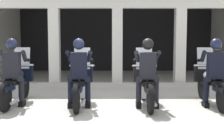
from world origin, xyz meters
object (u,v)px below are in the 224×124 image
object	(u,v)px
police_officer_far_left	(11,66)
police_officer_far_right	(214,67)
motorcycle_center_left	(79,84)
police_officer_center_left	(78,67)
motorcycle_center_right	(145,84)
motorcycle_far_left	(16,83)
motorcycle_far_right	(209,83)
police_officer_center_right	(146,67)

from	to	relation	value
police_officer_far_left	police_officer_far_right	size ratio (longest dim) A/B	1.00
motorcycle_center_left	police_officer_center_left	distance (m)	0.52
motorcycle_center_left	police_officer_far_right	bearing A→B (deg)	-22.52
police_officer_far_left	police_officer_far_right	world-z (taller)	same
police_officer_far_right	police_officer_center_left	bearing A→B (deg)	162.68
motorcycle_center_right	police_officer_far_right	distance (m)	1.63
motorcycle_far_left	police_officer_center_left	xyz separation A→B (m)	(1.56, -0.41, 0.44)
police_officer_far_left	motorcycle_center_right	distance (m)	3.15
motorcycle_center_left	police_officer_center_left	world-z (taller)	police_officer_center_left
police_officer_far_right	motorcycle_center_right	bearing A→B (deg)	154.20
motorcycle_far_left	motorcycle_center_left	distance (m)	1.56
motorcycle_center_left	police_officer_far_right	distance (m)	3.15
police_officer_far_left	motorcycle_far_right	distance (m)	4.70
motorcycle_far_left	motorcycle_center_right	size ratio (longest dim) A/B	1.00
motorcycle_far_left	motorcycle_far_right	xyz separation A→B (m)	(4.67, -0.09, 0.00)
police_officer_center_left	motorcycle_far_right	size ratio (longest dim) A/B	0.78
police_officer_center_right	motorcycle_center_left	bearing A→B (deg)	157.29
motorcycle_center_left	motorcycle_far_right	xyz separation A→B (m)	(3.11, 0.04, 0.00)
police_officer_center_left	motorcycle_far_right	distance (m)	3.16
police_officer_center_left	police_officer_far_left	bearing A→B (deg)	157.25
motorcycle_center_right	motorcycle_far_left	bearing A→B (deg)	165.81
motorcycle_center_left	motorcycle_center_right	world-z (taller)	same
police_officer_far_left	motorcycle_center_left	distance (m)	1.63
police_officer_far_left	police_officer_far_right	distance (m)	4.67
motorcycle_center_left	motorcycle_far_right	world-z (taller)	same
motorcycle_far_left	motorcycle_center_left	bearing A→B (deg)	-16.59
police_officer_far_left	motorcycle_center_left	xyz separation A→B (m)	(1.56, 0.15, -0.44)
motorcycle_far_right	police_officer_center_left	bearing A→B (deg)	167.87
motorcycle_far_left	police_officer_far_left	xyz separation A→B (m)	(-0.00, -0.28, 0.44)
motorcycle_center_left	police_officer_center_right	xyz separation A→B (m)	(1.56, -0.32, 0.44)
police_officer_center_right	police_officer_far_right	bearing A→B (deg)	-8.59
police_officer_far_left	motorcycle_center_left	world-z (taller)	police_officer_far_left
motorcycle_center_right	police_officer_far_right	xyz separation A→B (m)	(1.56, -0.21, 0.44)
police_officer_center_right	motorcycle_far_right	distance (m)	1.66
police_officer_center_left	police_officer_center_right	distance (m)	1.56
motorcycle_center_right	motorcycle_far_right	bearing A→B (deg)	-8.59
police_officer_far_left	police_officer_center_right	world-z (taller)	same
police_officer_center_left	motorcycle_center_right	distance (m)	1.64
motorcycle_center_right	motorcycle_far_right	size ratio (longest dim) A/B	1.00
motorcycle_center_left	police_officer_far_right	size ratio (longest dim) A/B	1.29
motorcycle_center_left	police_officer_center_right	distance (m)	1.65
motorcycle_far_left	police_officer_far_right	size ratio (longest dim) A/B	1.29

